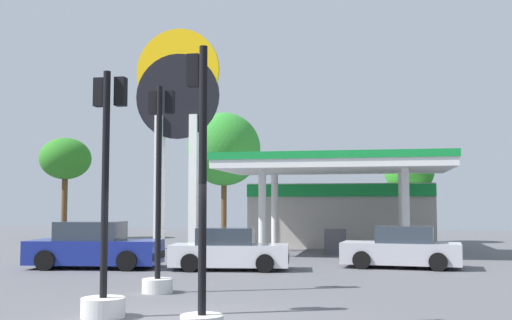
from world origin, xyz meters
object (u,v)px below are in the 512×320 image
car_0 (401,249)px  tree_2 (409,173)px  car_2 (94,247)px  tree_0 (65,159)px  car_1 (229,251)px  tree_1 (224,149)px  station_pole_sign (177,109)px  traffic_signal_1 (159,222)px  traffic_signal_2 (201,247)px  traffic_signal_0 (105,246)px

car_0 → tree_2: 15.09m
car_2 → tree_0: tree_0 is taller
car_1 → tree_1: (-4.56, 17.74, 5.02)m
station_pole_sign → traffic_signal_1: (4.33, -14.60, -5.17)m
station_pole_sign → traffic_signal_1: 16.08m
station_pole_sign → tree_2: (11.54, 7.38, -2.92)m
traffic_signal_1 → tree_0: size_ratio=0.79×
station_pole_sign → car_1: (4.82, -9.06, -6.26)m
station_pole_sign → car_1: 12.02m
traffic_signal_2 → tree_2: bearing=79.6°
tree_0 → station_pole_sign: bearing=-37.1°
car_1 → tree_0: 22.71m
traffic_signal_2 → traffic_signal_1: bearing=118.0°
traffic_signal_0 → tree_0: bearing=119.5°
car_1 → traffic_signal_1: traffic_signal_1 is taller
traffic_signal_2 → tree_0: (-16.68, 26.61, 3.63)m
car_0 → traffic_signal_2: 12.35m
tree_0 → tree_1: 10.33m
car_2 → tree_2: (11.37, 16.76, 3.26)m
car_1 → traffic_signal_1: size_ratio=0.79×
tree_2 → traffic_signal_1: bearing=-108.2°
car_2 → traffic_signal_0: 9.63m
station_pole_sign → traffic_signal_0: bearing=-76.1°
car_0 → car_1: size_ratio=1.02×
tree_0 → tree_2: (21.53, -0.19, -1.10)m
traffic_signal_0 → tree_1: size_ratio=0.60×
car_0 → traffic_signal_2: bearing=-107.8°
car_2 → car_1: bearing=4.0°
car_0 → tree_1: size_ratio=0.52×
station_pole_sign → tree_0: station_pole_sign is taller
traffic_signal_0 → tree_1: (-4.20, 26.66, 4.29)m
tree_0 → car_1: bearing=-48.3°
car_0 → traffic_signal_2: (-3.77, -11.74, 0.79)m
station_pole_sign → traffic_signal_2: 20.90m
station_pole_sign → traffic_signal_1: station_pole_sign is taller
car_0 → traffic_signal_0: (-6.00, -10.68, 0.71)m
traffic_signal_1 → traffic_signal_2: size_ratio=1.05×
car_0 → tree_1: tree_1 is taller
traffic_signal_0 → car_0: bearing=60.7°
tree_0 → tree_1: tree_1 is taller
traffic_signal_1 → car_1: bearing=85.0°
tree_0 → car_0: bearing=-36.0°
tree_0 → tree_1: size_ratio=0.81×
traffic_signal_0 → tree_1: 27.33m
car_0 → traffic_signal_2: size_ratio=0.85×
car_1 → traffic_signal_1: 5.67m
traffic_signal_1 → tree_2: bearing=71.8°
car_2 → tree_1: 18.72m
station_pole_sign → car_0: (10.46, -7.30, -6.24)m
car_1 → traffic_signal_2: traffic_signal_2 is taller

